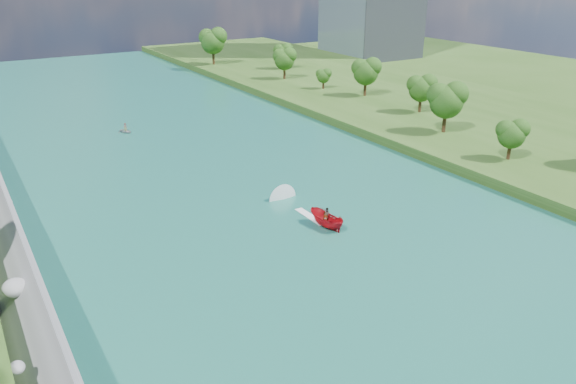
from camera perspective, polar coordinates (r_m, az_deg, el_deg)
ground at (r=53.87m, az=3.66°, el=-6.60°), size 260.00×260.00×0.00m
river_water at (r=69.53m, az=-5.80°, el=0.27°), size 55.00×240.00×0.10m
berm_east at (r=99.84m, az=20.77°, el=6.19°), size 44.00×240.00×1.50m
trees_east at (r=99.76m, az=11.84°, el=10.33°), size 18.89×139.60×10.83m
motorboat at (r=60.06m, az=3.25°, el=-2.46°), size 3.60×19.20×1.94m
raft at (r=96.41m, az=-16.17°, el=6.04°), size 2.68×3.08×1.52m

